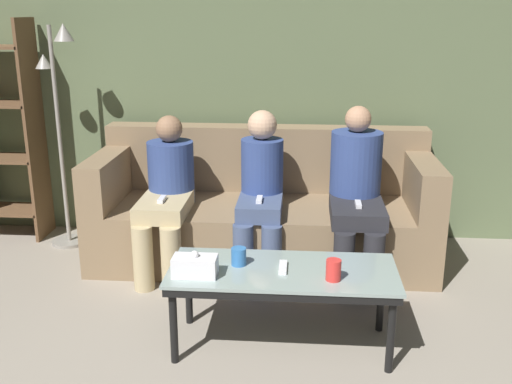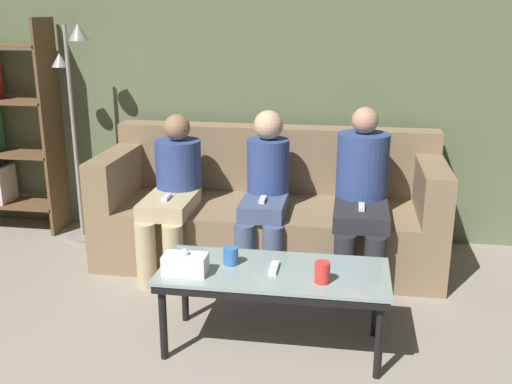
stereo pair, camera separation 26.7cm
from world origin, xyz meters
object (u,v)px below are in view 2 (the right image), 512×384
couch (270,213)px  game_remote (274,268)px  coffee_table (274,278)px  cup_near_right (322,272)px  bookshelf (0,131)px  tissue_box (185,264)px  standing_lamp (75,111)px  seated_person_mid_left (266,190)px  cup_near_left (231,256)px  seated_person_mid_right (362,190)px  seated_person_left_end (173,189)px

couch → game_remote: 1.22m
coffee_table → cup_near_right: bearing=-23.5°
cup_near_right → bookshelf: (-2.62, 1.59, 0.31)m
coffee_table → tissue_box: bearing=-165.7°
standing_lamp → seated_person_mid_left: size_ratio=1.50×
tissue_box → seated_person_mid_left: seated_person_mid_left is taller
standing_lamp → coffee_table: bearing=-38.9°
coffee_table → standing_lamp: bearing=141.1°
cup_near_left → bookshelf: (-2.14, 1.44, 0.32)m
couch → seated_person_mid_left: size_ratio=2.17×
couch → bookshelf: bearing=172.8°
bookshelf → seated_person_mid_right: bookshelf is taller
coffee_table → cup_near_left: cup_near_left is taller
cup_near_right → seated_person_mid_right: bearing=79.9°
cup_near_left → bookshelf: size_ratio=0.06×
coffee_table → seated_person_left_end: size_ratio=1.13×
game_remote → seated_person_mid_left: bearing=100.7°
couch → game_remote: size_ratio=15.58×
coffee_table → tissue_box: tissue_box is taller
tissue_box → bookshelf: 2.52m
tissue_box → game_remote: tissue_box is taller
coffee_table → bookshelf: 2.82m
game_remote → seated_person_mid_right: size_ratio=0.13×
standing_lamp → seated_person_mid_right: size_ratio=1.45×
coffee_table → seated_person_mid_right: 1.09m
bookshelf → seated_person_mid_left: bookshelf is taller
couch → seated_person_left_end: bearing=-158.1°
cup_near_left → standing_lamp: bearing=137.6°
cup_near_left → cup_near_right: size_ratio=0.88×
tissue_box → coffee_table: bearing=14.3°
seated_person_left_end → seated_person_mid_right: 1.25m
cup_near_left → seated_person_mid_left: size_ratio=0.09×
couch → cup_near_right: size_ratio=22.10×
tissue_box → standing_lamp: 1.96m
bookshelf → seated_person_mid_left: bearing=-13.1°
cup_near_left → game_remote: bearing=-8.9°
bookshelf → standing_lamp: bearing=-11.3°
couch → seated_person_left_end: size_ratio=2.26×
seated_person_left_end → seated_person_mid_right: seated_person_mid_right is taller
coffee_table → seated_person_left_end: 1.26m
seated_person_left_end → seated_person_mid_right: (1.25, 0.02, 0.04)m
bookshelf → standing_lamp: (0.71, -0.14, 0.19)m
cup_near_left → seated_person_mid_left: bearing=87.1°
couch → tissue_box: 1.35m
seated_person_left_end → seated_person_mid_left: size_ratio=0.96×
standing_lamp → cup_near_left: bearing=-42.4°
cup_near_right → seated_person_mid_left: (-0.43, 1.08, 0.08)m
cup_near_right → tissue_box: 0.68m
bookshelf → seated_person_mid_right: 2.86m
seated_person_mid_right → standing_lamp: bearing=170.1°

